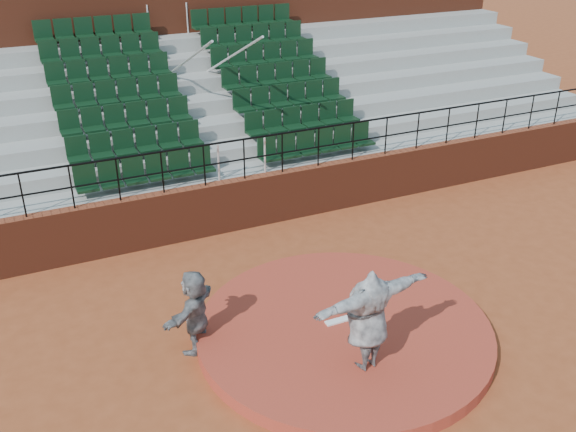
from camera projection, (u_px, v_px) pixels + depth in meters
name	position (u px, v px, depth m)	size (l,w,h in m)	color
ground	(344.00, 336.00, 12.07)	(90.00, 90.00, 0.00)	brown
pitchers_mound	(344.00, 330.00, 12.01)	(5.50, 5.50, 0.25)	#A53725
pitching_rubber	(340.00, 320.00, 12.07)	(0.60, 0.15, 0.03)	white
boundary_wall	(246.00, 203.00, 15.85)	(24.00, 0.30, 1.30)	maroon
wall_railing	(244.00, 150.00, 15.24)	(24.04, 0.05, 1.03)	black
seating_deck	(199.00, 129.00, 18.47)	(24.00, 5.97, 4.63)	gray
press_box_facade	(157.00, 31.00, 20.75)	(24.00, 3.00, 7.10)	maroon
pitcher	(368.00, 319.00, 10.52)	(2.31, 0.63, 1.88)	black
fielder	(195.00, 311.00, 11.41)	(1.49, 0.47, 1.60)	black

